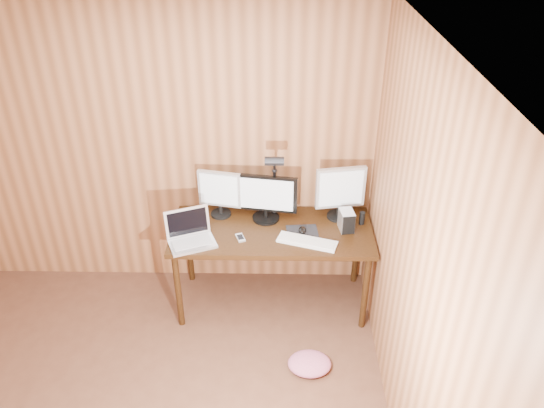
{
  "coord_description": "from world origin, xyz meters",
  "views": [
    {
      "loc": [
        0.99,
        -1.87,
        3.13
      ],
      "look_at": [
        0.93,
        1.58,
        1.02
      ],
      "focal_mm": 35.0,
      "sensor_mm": 36.0,
      "label": 1
    }
  ],
  "objects_px": {
    "hard_drive": "(346,221)",
    "speaker": "(362,218)",
    "desk": "(272,237)",
    "monitor_left": "(220,193)",
    "phone": "(240,238)",
    "monitor_right": "(340,191)",
    "mouse": "(302,230)",
    "monitor_center": "(266,197)",
    "laptop": "(190,234)",
    "keyboard": "(307,242)",
    "desk_lamp": "(274,177)"
  },
  "relations": [
    {
      "from": "monitor_right",
      "to": "hard_drive",
      "type": "relative_size",
      "value": 2.73
    },
    {
      "from": "hard_drive",
      "to": "speaker",
      "type": "distance_m",
      "value": 0.16
    },
    {
      "from": "laptop",
      "to": "mouse",
      "type": "xyz_separation_m",
      "value": [
        0.87,
        0.13,
        -0.04
      ]
    },
    {
      "from": "monitor_center",
      "to": "speaker",
      "type": "xyz_separation_m",
      "value": [
        0.78,
        -0.06,
        -0.15
      ]
    },
    {
      "from": "desk",
      "to": "desk_lamp",
      "type": "bearing_deg",
      "value": 78.93
    },
    {
      "from": "monitor_center",
      "to": "phone",
      "type": "bearing_deg",
      "value": -115.41
    },
    {
      "from": "monitor_right",
      "to": "phone",
      "type": "bearing_deg",
      "value": -168.17
    },
    {
      "from": "hard_drive",
      "to": "speaker",
      "type": "xyz_separation_m",
      "value": [
        0.14,
        0.08,
        -0.03
      ]
    },
    {
      "from": "desk",
      "to": "keyboard",
      "type": "relative_size",
      "value": 3.34
    },
    {
      "from": "mouse",
      "to": "hard_drive",
      "type": "bearing_deg",
      "value": 13.43
    },
    {
      "from": "desk",
      "to": "monitor_left",
      "type": "distance_m",
      "value": 0.56
    },
    {
      "from": "phone",
      "to": "speaker",
      "type": "height_order",
      "value": "speaker"
    },
    {
      "from": "desk_lamp",
      "to": "laptop",
      "type": "bearing_deg",
      "value": -147.99
    },
    {
      "from": "monitor_left",
      "to": "desk_lamp",
      "type": "height_order",
      "value": "desk_lamp"
    },
    {
      "from": "desk",
      "to": "monitor_center",
      "type": "height_order",
      "value": "monitor_center"
    },
    {
      "from": "desk_lamp",
      "to": "phone",
      "type": "bearing_deg",
      "value": -127.29
    },
    {
      "from": "desk",
      "to": "monitor_right",
      "type": "relative_size",
      "value": 3.51
    },
    {
      "from": "monitor_center",
      "to": "hard_drive",
      "type": "distance_m",
      "value": 0.67
    },
    {
      "from": "desk",
      "to": "monitor_left",
      "type": "height_order",
      "value": "monitor_left"
    },
    {
      "from": "phone",
      "to": "desk_lamp",
      "type": "xyz_separation_m",
      "value": [
        0.26,
        0.28,
        0.39
      ]
    },
    {
      "from": "desk",
      "to": "monitor_right",
      "type": "distance_m",
      "value": 0.67
    },
    {
      "from": "monitor_left",
      "to": "speaker",
      "type": "relative_size",
      "value": 3.71
    },
    {
      "from": "monitor_left",
      "to": "laptop",
      "type": "relative_size",
      "value": 0.96
    },
    {
      "from": "keyboard",
      "to": "speaker",
      "type": "xyz_separation_m",
      "value": [
        0.45,
        0.27,
        0.04
      ]
    },
    {
      "from": "speaker",
      "to": "desk_lamp",
      "type": "distance_m",
      "value": 0.79
    },
    {
      "from": "keyboard",
      "to": "mouse",
      "type": "distance_m",
      "value": 0.15
    },
    {
      "from": "monitor_right",
      "to": "phone",
      "type": "xyz_separation_m",
      "value": [
        -0.79,
        -0.32,
        -0.24
      ]
    },
    {
      "from": "hard_drive",
      "to": "keyboard",
      "type": "bearing_deg",
      "value": -157.64
    },
    {
      "from": "desk",
      "to": "keyboard",
      "type": "xyz_separation_m",
      "value": [
        0.27,
        -0.25,
        0.13
      ]
    },
    {
      "from": "hard_drive",
      "to": "monitor_center",
      "type": "bearing_deg",
      "value": 158.9
    },
    {
      "from": "monitor_left",
      "to": "monitor_right",
      "type": "xyz_separation_m",
      "value": [
        0.97,
        -0.02,
        0.03
      ]
    },
    {
      "from": "monitor_left",
      "to": "speaker",
      "type": "height_order",
      "value": "monitor_left"
    },
    {
      "from": "hard_drive",
      "to": "desk_lamp",
      "type": "height_order",
      "value": "desk_lamp"
    },
    {
      "from": "monitor_center",
      "to": "desk_lamp",
      "type": "height_order",
      "value": "desk_lamp"
    },
    {
      "from": "monitor_center",
      "to": "mouse",
      "type": "bearing_deg",
      "value": -23.94
    },
    {
      "from": "monitor_left",
      "to": "hard_drive",
      "type": "height_order",
      "value": "monitor_left"
    },
    {
      "from": "monitor_left",
      "to": "monitor_center",
      "type": "bearing_deg",
      "value": 3.3
    },
    {
      "from": "monitor_center",
      "to": "laptop",
      "type": "height_order",
      "value": "monitor_center"
    },
    {
      "from": "monitor_left",
      "to": "mouse",
      "type": "xyz_separation_m",
      "value": [
        0.67,
        -0.24,
        -0.19
      ]
    },
    {
      "from": "mouse",
      "to": "laptop",
      "type": "bearing_deg",
      "value": -165.38
    },
    {
      "from": "mouse",
      "to": "phone",
      "type": "height_order",
      "value": "mouse"
    },
    {
      "from": "mouse",
      "to": "desk_lamp",
      "type": "distance_m",
      "value": 0.47
    },
    {
      "from": "laptop",
      "to": "phone",
      "type": "bearing_deg",
      "value": -16.62
    },
    {
      "from": "monitor_center",
      "to": "monitor_left",
      "type": "relative_size",
      "value": 1.26
    },
    {
      "from": "monitor_center",
      "to": "keyboard",
      "type": "relative_size",
      "value": 1.06
    },
    {
      "from": "desk",
      "to": "phone",
      "type": "bearing_deg",
      "value": -140.95
    },
    {
      "from": "monitor_right",
      "to": "monitor_left",
      "type": "bearing_deg",
      "value": 168.77
    },
    {
      "from": "monitor_right",
      "to": "monitor_center",
      "type": "bearing_deg",
      "value": 173.32
    },
    {
      "from": "laptop",
      "to": "keyboard",
      "type": "relative_size",
      "value": 0.87
    },
    {
      "from": "monitor_center",
      "to": "monitor_left",
      "type": "distance_m",
      "value": 0.38
    }
  ]
}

